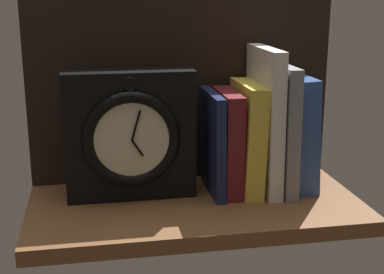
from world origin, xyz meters
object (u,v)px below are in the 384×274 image
(book_maroon_dawkins, at_px, (227,142))
(book_white_catcher, at_px, (264,120))
(book_yellow_seinlanguage, at_px, (247,137))
(framed_clock, at_px, (130,135))
(book_gray_chess, at_px, (278,127))
(book_navy_bierce, at_px, (213,143))
(book_blue_modern, at_px, (297,132))

(book_maroon_dawkins, relative_size, book_white_catcher, 0.71)
(book_yellow_seinlanguage, xyz_separation_m, framed_clock, (-0.20, 0.00, 0.01))
(book_yellow_seinlanguage, bearing_deg, book_gray_chess, 0.00)
(book_navy_bierce, bearing_deg, framed_clock, 179.90)
(book_maroon_dawkins, bearing_deg, book_navy_bierce, 180.00)
(book_yellow_seinlanguage, bearing_deg, book_blue_modern, 0.00)
(book_gray_chess, relative_size, framed_clock, 1.03)
(book_white_catcher, relative_size, book_blue_modern, 1.25)
(book_navy_bierce, relative_size, book_white_catcher, 0.71)
(book_gray_chess, bearing_deg, framed_clock, 179.95)
(book_yellow_seinlanguage, height_order, book_gray_chess, book_gray_chess)
(book_gray_chess, bearing_deg, book_maroon_dawkins, 180.00)
(book_navy_bierce, xyz_separation_m, book_gray_chess, (0.12, 0.00, 0.02))
(book_maroon_dawkins, height_order, book_blue_modern, book_blue_modern)
(book_navy_bierce, xyz_separation_m, book_maroon_dawkins, (0.03, 0.00, 0.00))
(book_maroon_dawkins, xyz_separation_m, book_blue_modern, (0.13, 0.00, 0.01))
(book_white_catcher, xyz_separation_m, book_gray_chess, (0.03, 0.00, -0.01))
(book_maroon_dawkins, bearing_deg, book_blue_modern, 0.00)
(framed_clock, bearing_deg, book_yellow_seinlanguage, -0.07)
(book_maroon_dawkins, relative_size, book_gray_chess, 0.80)
(book_gray_chess, distance_m, framed_clock, 0.26)
(book_navy_bierce, xyz_separation_m, framed_clock, (-0.14, 0.00, 0.02))
(book_white_catcher, bearing_deg, book_navy_bierce, 180.00)
(book_blue_modern, bearing_deg, book_yellow_seinlanguage, 180.00)
(book_navy_bierce, bearing_deg, book_blue_modern, 0.00)
(book_yellow_seinlanguage, height_order, book_white_catcher, book_white_catcher)
(book_white_catcher, height_order, book_blue_modern, book_white_catcher)
(book_yellow_seinlanguage, relative_size, book_blue_modern, 0.95)
(book_gray_chess, bearing_deg, book_white_catcher, 180.00)
(book_navy_bierce, height_order, book_yellow_seinlanguage, book_yellow_seinlanguage)
(book_navy_bierce, distance_m, book_maroon_dawkins, 0.03)
(book_yellow_seinlanguage, distance_m, book_blue_modern, 0.09)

